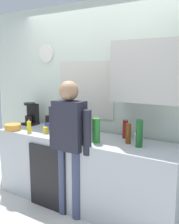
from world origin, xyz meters
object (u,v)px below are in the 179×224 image
at_px(cup_white_mug, 137,138).
at_px(potted_plant, 80,126).
at_px(mixing_bowl, 13,127).
at_px(bottle_green_wine, 139,133).
at_px(bottle_clear_soda, 96,130).
at_px(person_at_sink, 70,138).
at_px(storage_canister, 63,127).
at_px(bottle_dark_sauce, 47,122).
at_px(bottle_amber_beer, 128,134).
at_px(coffee_maker, 31,115).
at_px(bottle_red_vinegar, 125,129).
at_px(cup_blue_mug, 48,127).
at_px(dish_soap, 29,127).
at_px(cup_yellow_cup, 46,130).

distance_m(cup_white_mug, potted_plant, 0.71).
bearing_deg(mixing_bowl, potted_plant, 12.91).
bearing_deg(bottle_green_wine, bottle_clear_soda, -168.00).
relative_size(bottle_clear_soda, mixing_bowl, 1.27).
bearing_deg(person_at_sink, mixing_bowl, -169.69).
bearing_deg(storage_canister, bottle_clear_soda, -12.38).
bearing_deg(bottle_clear_soda, bottle_dark_sauce, 165.79).
relative_size(bottle_dark_sauce, bottle_amber_beer, 0.78).
relative_size(cup_white_mug, mixing_bowl, 0.43).
relative_size(coffee_maker, mixing_bowl, 1.50).
relative_size(bottle_green_wine, bottle_red_vinegar, 1.36).
distance_m(bottle_dark_sauce, cup_blue_mug, 0.14).
bearing_deg(bottle_red_vinegar, coffee_maker, -178.33).
xyz_separation_m(potted_plant, dish_soap, (-0.67, -0.21, -0.05)).
distance_m(bottle_clear_soda, dish_soap, 0.97).
bearing_deg(storage_canister, cup_white_mug, 8.82).
xyz_separation_m(coffee_maker, person_at_sink, (1.06, -0.47, -0.10)).
distance_m(bottle_clear_soda, cup_white_mug, 0.49).
distance_m(coffee_maker, cup_blue_mug, 0.50).
relative_size(cup_yellow_cup, dish_soap, 0.47).
distance_m(bottle_amber_beer, cup_blue_mug, 1.18).
distance_m(bottle_clear_soda, storage_canister, 0.59).
height_order(bottle_green_wine, person_at_sink, person_at_sink).
xyz_separation_m(coffee_maker, bottle_amber_beer, (1.64, -0.14, -0.03)).
bearing_deg(bottle_green_wine, cup_blue_mug, 178.21).
bearing_deg(bottle_green_wine, mixing_bowl, -173.32).
xyz_separation_m(bottle_amber_beer, potted_plant, (-0.63, -0.04, 0.02)).
height_order(dish_soap, storage_canister, dish_soap).
xyz_separation_m(cup_yellow_cup, dish_soap, (-0.21, -0.09, 0.04)).
distance_m(bottle_clear_soda, cup_yellow_cup, 0.76).
height_order(cup_yellow_cup, cup_white_mug, cup_white_mug).
bearing_deg(dish_soap, mixing_bowl, -177.18).
bearing_deg(bottle_dark_sauce, cup_blue_mug, -44.83).
bearing_deg(bottle_amber_beer, coffee_maker, 174.95).
distance_m(potted_plant, person_at_sink, 0.31).
bearing_deg(bottle_clear_soda, cup_yellow_cup, -179.92).
distance_m(bottle_clear_soda, cup_blue_mug, 0.86).
bearing_deg(mixing_bowl, dish_soap, 2.82).
bearing_deg(bottle_green_wine, dish_soap, -172.53).
height_order(cup_blue_mug, potted_plant, potted_plant).
distance_m(cup_yellow_cup, cup_blue_mug, 0.17).
relative_size(bottle_green_wine, cup_blue_mug, 3.00).
xyz_separation_m(bottle_clear_soda, bottle_green_wine, (0.48, 0.10, 0.01)).
relative_size(bottle_dark_sauce, potted_plant, 0.78).
xyz_separation_m(bottle_clear_soda, storage_canister, (-0.57, 0.13, -0.05)).
bearing_deg(bottle_dark_sauce, mixing_bowl, -133.48).
bearing_deg(storage_canister, cup_yellow_cup, -145.51).
xyz_separation_m(cup_blue_mug, mixing_bowl, (-0.42, -0.25, -0.01)).
xyz_separation_m(bottle_amber_beer, cup_blue_mug, (-1.18, -0.01, -0.06)).
bearing_deg(person_at_sink, coffee_maker, 170.27).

